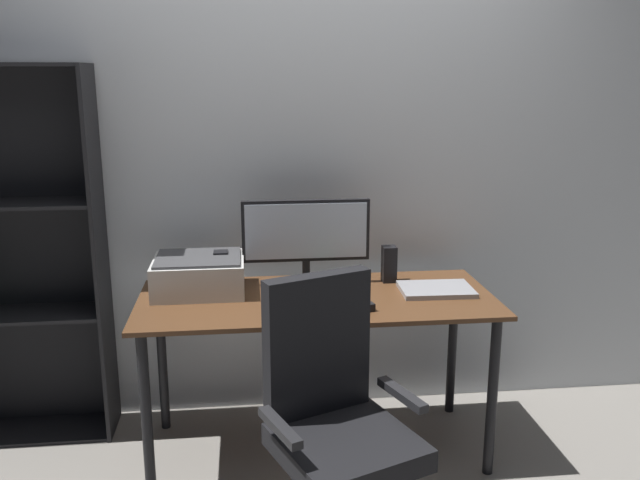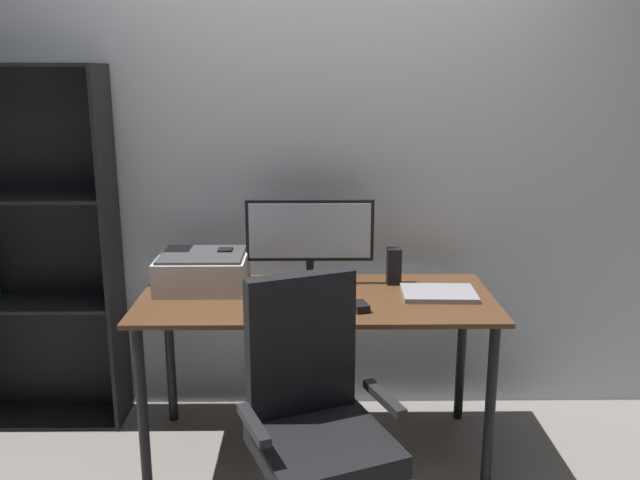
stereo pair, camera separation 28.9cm
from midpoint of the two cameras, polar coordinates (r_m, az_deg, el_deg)
The scene contains 13 objects.
ground_plane at distance 3.25m, azimuth 2.36°, elevation -17.34°, with size 12.00×12.00×0.00m, color gray.
back_wall at distance 3.31m, azimuth 2.13°, elevation 7.20°, with size 6.40×0.10×2.60m, color silver.
desk at distance 2.97m, azimuth 2.49°, elevation -6.51°, with size 1.55×0.67×0.74m.
monitor at distance 3.06m, azimuth 1.83°, elevation 0.37°, with size 0.59×0.20×0.40m.
keyboard at distance 2.77m, azimuth 2.01°, elevation -5.89°, with size 0.29×0.11×0.02m, color black.
mouse at distance 2.79m, azimuth 6.42°, elevation -5.70°, with size 0.06×0.10×0.03m, color black.
coffee_mug at distance 2.96m, azimuth 3.86°, elevation -3.75°, with size 0.09×0.08×0.10m.
laptop at distance 3.02m, azimuth 12.80°, elevation -4.49°, with size 0.32×0.23×0.02m, color #99999E.
speaker_left at distance 3.10m, azimuth -5.40°, elevation -2.31°, with size 0.06×0.07×0.17m, color black.
speaker_right at distance 3.13m, azimuth 8.95°, elevation -2.24°, with size 0.06×0.07×0.17m, color black.
printer at distance 3.06m, azimuth -7.30°, elevation -2.65°, with size 0.40×0.34×0.16m.
office_chair at distance 2.44m, azimuth 3.11°, elevation -16.32°, with size 0.58×0.59×1.01m.
bookshelf at distance 3.44m, azimuth -20.98°, elevation -1.00°, with size 0.75×0.28×1.74m.
Camera 2 is at (-0.02, -2.78, 1.69)m, focal length 37.59 mm.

